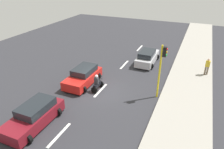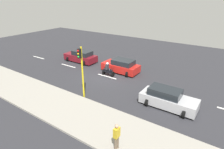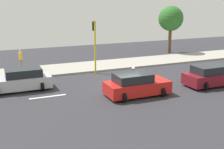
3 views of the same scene
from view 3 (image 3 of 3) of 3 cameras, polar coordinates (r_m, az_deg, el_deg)
name	(u,v)px [view 3 (image 3 of 3)]	position (r m, az deg, el deg)	size (l,w,h in m)	color
ground_plane	(130,87)	(21.78, 3.43, -2.42)	(40.00, 60.00, 0.10)	#2D2D33
sidewalk	(97,66)	(27.98, -2.95, 1.66)	(4.00, 60.00, 0.15)	#9E998E
lane_stripe_north	(196,78)	(24.94, 15.87, -0.64)	(0.20, 2.40, 0.01)	white
lane_stripe_mid	(130,86)	(21.77, 3.43, -2.28)	(0.20, 2.40, 0.01)	white
lane_stripe_south	(48,97)	(19.94, -12.24, -4.18)	(0.20, 2.40, 0.01)	white
car_maroon	(213,76)	(23.08, 18.76, -0.25)	(2.25, 4.45, 1.52)	maroon
car_red	(136,85)	(19.61, 4.66, -2.05)	(2.31, 4.23, 1.52)	red
car_silver	(20,80)	(21.63, -17.25, -1.09)	(2.15, 4.36, 1.52)	#B7B7BC
motorcycle	(132,79)	(21.38, 3.94, -0.83)	(0.60, 1.30, 1.53)	black
pedestrian_near_signal	(21,59)	(27.62, -17.13, 2.95)	(0.40, 0.24, 1.69)	#72604C
traffic_light_corner	(95,39)	(25.16, -3.36, 6.82)	(0.49, 0.24, 4.50)	yellow
street_tree_center	(171,19)	(35.33, 11.23, 10.46)	(2.87, 2.87, 5.44)	brown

